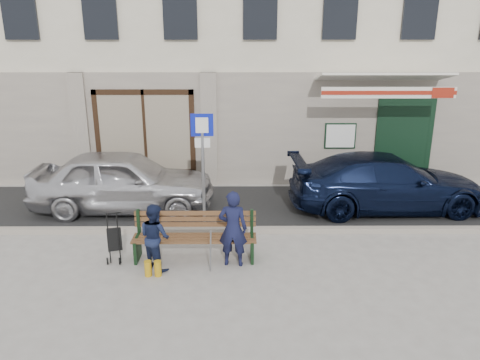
{
  "coord_description": "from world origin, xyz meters",
  "views": [
    {
      "loc": [
        -0.6,
        -8.04,
        4.31
      ],
      "look_at": [
        -0.55,
        1.6,
        1.2
      ],
      "focal_mm": 35.0,
      "sensor_mm": 36.0,
      "label": 1
    }
  ],
  "objects_px": {
    "parking_sign": "(203,153)",
    "man": "(233,229)",
    "stroller": "(114,240)",
    "car_navy": "(386,182)",
    "car_silver": "(123,181)",
    "woman": "(155,237)",
    "bench": "(192,237)"
  },
  "relations": [
    {
      "from": "car_navy",
      "to": "man",
      "type": "distance_m",
      "value": 4.79
    },
    {
      "from": "parking_sign",
      "to": "man",
      "type": "distance_m",
      "value": 2.13
    },
    {
      "from": "car_navy",
      "to": "parking_sign",
      "type": "distance_m",
      "value": 4.72
    },
    {
      "from": "car_silver",
      "to": "parking_sign",
      "type": "relative_size",
      "value": 1.7
    },
    {
      "from": "car_navy",
      "to": "bench",
      "type": "bearing_deg",
      "value": 117.86
    },
    {
      "from": "car_navy",
      "to": "man",
      "type": "relative_size",
      "value": 3.21
    },
    {
      "from": "parking_sign",
      "to": "woman",
      "type": "relative_size",
      "value": 2.04
    },
    {
      "from": "car_silver",
      "to": "stroller",
      "type": "height_order",
      "value": "car_silver"
    },
    {
      "from": "car_navy",
      "to": "car_silver",
      "type": "bearing_deg",
      "value": 87.68
    },
    {
      "from": "car_navy",
      "to": "woman",
      "type": "relative_size",
      "value": 3.73
    },
    {
      "from": "bench",
      "to": "stroller",
      "type": "height_order",
      "value": "bench"
    },
    {
      "from": "car_silver",
      "to": "man",
      "type": "relative_size",
      "value": 2.99
    },
    {
      "from": "parking_sign",
      "to": "bench",
      "type": "bearing_deg",
      "value": -96.45
    },
    {
      "from": "car_navy",
      "to": "woman",
      "type": "xyz_separation_m",
      "value": [
        -5.24,
        -3.05,
        -0.05
      ]
    },
    {
      "from": "parking_sign",
      "to": "man",
      "type": "height_order",
      "value": "parking_sign"
    },
    {
      "from": "car_navy",
      "to": "parking_sign",
      "type": "height_order",
      "value": "parking_sign"
    },
    {
      "from": "car_silver",
      "to": "bench",
      "type": "bearing_deg",
      "value": -143.88
    },
    {
      "from": "bench",
      "to": "woman",
      "type": "distance_m",
      "value": 0.77
    },
    {
      "from": "parking_sign",
      "to": "stroller",
      "type": "distance_m",
      "value": 2.63
    },
    {
      "from": "car_navy",
      "to": "stroller",
      "type": "height_order",
      "value": "car_navy"
    },
    {
      "from": "man",
      "to": "stroller",
      "type": "bearing_deg",
      "value": 0.66
    },
    {
      "from": "car_silver",
      "to": "man",
      "type": "xyz_separation_m",
      "value": [
        2.73,
        -2.9,
        -0.01
      ]
    },
    {
      "from": "parking_sign",
      "to": "stroller",
      "type": "height_order",
      "value": "parking_sign"
    },
    {
      "from": "car_silver",
      "to": "car_navy",
      "type": "bearing_deg",
      "value": -89.61
    },
    {
      "from": "man",
      "to": "woman",
      "type": "distance_m",
      "value": 1.46
    },
    {
      "from": "parking_sign",
      "to": "man",
      "type": "bearing_deg",
      "value": -70.92
    },
    {
      "from": "man",
      "to": "woman",
      "type": "relative_size",
      "value": 1.16
    },
    {
      "from": "car_silver",
      "to": "parking_sign",
      "type": "height_order",
      "value": "parking_sign"
    },
    {
      "from": "woman",
      "to": "man",
      "type": "bearing_deg",
      "value": -131.88
    },
    {
      "from": "bench",
      "to": "car_navy",
      "type": "bearing_deg",
      "value": 30.48
    },
    {
      "from": "car_silver",
      "to": "man",
      "type": "bearing_deg",
      "value": -136.58
    },
    {
      "from": "car_silver",
      "to": "car_navy",
      "type": "height_order",
      "value": "car_silver"
    }
  ]
}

